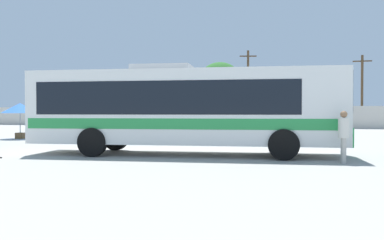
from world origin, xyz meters
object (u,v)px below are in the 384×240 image
Objects in this scene: parked_car_rightmost_maroon at (281,121)px; utility_pole_far at (362,90)px; utility_pole_near at (248,87)px; roadside_tree_midleft at (220,80)px; parked_car_leftmost_silver at (99,120)px; coach_bus_white_green at (181,107)px; vendor_umbrella_secondary_blue at (20,109)px; parked_car_third_silver at (206,120)px; parked_car_second_grey at (148,120)px; roadside_tree_left at (152,81)px; attendant_by_bus_door at (344,134)px.

parked_car_rightmost_maroon is 0.58× the size of utility_pole_far.
parked_car_rightmost_maroon is at bearing -54.56° from utility_pole_near.
roadside_tree_midleft is (-3.89, 3.39, 1.11)m from utility_pole_near.
coach_bus_white_green is at bearing -53.55° from parked_car_leftmost_silver.
parked_car_third_silver is at bearing 69.79° from vendor_umbrella_secondary_blue.
coach_bus_white_green is 2.71× the size of parked_car_second_grey.
coach_bus_white_green is 5.44× the size of vendor_umbrella_secondary_blue.
parked_car_third_silver is at bearing 103.06° from coach_bus_white_green.
parked_car_third_silver is at bearing -85.63° from roadside_tree_midleft.
coach_bus_white_green is at bearing -94.12° from parked_car_rightmost_maroon.
parked_car_leftmost_silver is 26.82m from utility_pole_far.
parked_car_second_grey is 6.13m from parked_car_third_silver.
utility_pole_near reaches higher than utility_pole_far.
roadside_tree_left is 0.95× the size of roadside_tree_midleft.
roadside_tree_left is (-22.76, 0.35, 1.43)m from utility_pole_far.
roadside_tree_midleft reaches higher than parked_car_second_grey.
parked_car_leftmost_silver is at bearing -115.88° from roadside_tree_left.
vendor_umbrella_secondary_blue is 25.27m from utility_pole_near.
roadside_tree_left is at bearing 177.26° from utility_pole_near.
vendor_umbrella_secondary_blue is 17.83m from parked_car_leftmost_silver.
attendant_by_bus_door is (5.66, -0.99, -0.87)m from coach_bus_white_green.
roadside_tree_left is (3.16, 6.52, 4.45)m from parked_car_leftmost_silver.
parked_car_leftmost_silver is at bearing 126.45° from coach_bus_white_green.
utility_pole_near reaches higher than roadside_tree_midleft.
vendor_umbrella_secondary_blue is 0.30× the size of utility_pole_far.
parked_car_leftmost_silver is (-16.81, 22.76, -1.02)m from coach_bus_white_green.
parked_car_third_silver is at bearing -122.12° from utility_pole_near.
parked_car_rightmost_maroon is (1.67, 23.25, -1.04)m from coach_bus_white_green.
parked_car_second_grey is at bearing -165.18° from utility_pole_far.
attendant_by_bus_door is 0.39× the size of parked_car_third_silver.
utility_pole_near reaches higher than parked_car_second_grey.
utility_pole_far is at bearing 13.38° from parked_car_leftmost_silver.
utility_pole_near is at bearing -2.74° from roadside_tree_left.
vendor_umbrella_secondary_blue is 0.50× the size of parked_car_second_grey.
coach_bus_white_green is 1.65× the size of roadside_tree_left.
parked_car_leftmost_silver is 18.49m from parked_car_rightmost_maroon.
coach_bus_white_green is 1.57× the size of roadside_tree_midleft.
utility_pole_near is at bearing -179.03° from utility_pole_far.
vendor_umbrella_secondary_blue reaches higher than parked_car_second_grey.
roadside_tree_left reaches higher than parked_car_third_silver.
attendant_by_bus_door reaches higher than parked_car_leftmost_silver.
utility_pole_far is 15.65m from roadside_tree_midleft.
parked_car_rightmost_maroon is at bearing 52.05° from vendor_umbrella_secondary_blue.
parked_car_second_grey is 7.60m from roadside_tree_left.
vendor_umbrella_secondary_blue is 17.89m from parked_car_second_grey.
vendor_umbrella_secondary_blue is at bearing 155.15° from coach_bus_white_green.
parked_car_second_grey is 11.23m from roadside_tree_midleft.
parked_car_third_silver is at bearing 4.13° from parked_car_leftmost_silver.
parked_car_third_silver is (11.34, 0.82, 0.02)m from parked_car_leftmost_silver.
parked_car_third_silver is (-11.13, 24.57, -0.13)m from attendant_by_bus_door.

